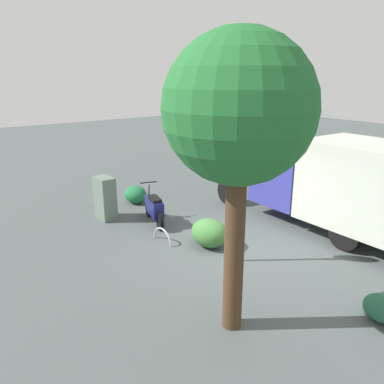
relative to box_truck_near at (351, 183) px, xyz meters
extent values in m
plane|color=#4A5252|center=(1.30, 3.32, -1.56)|extent=(60.00, 60.00, 0.00)
cylinder|color=black|center=(-0.61, -0.93, -1.11)|extent=(0.91, 0.27, 0.90)
cylinder|color=black|center=(-0.56, 0.96, -1.11)|extent=(0.91, 0.27, 0.90)
cylinder|color=black|center=(4.14, -1.06, -1.11)|extent=(0.91, 0.27, 0.90)
cylinder|color=black|center=(4.19, 0.84, -1.11)|extent=(0.91, 0.27, 0.90)
cube|color=#34368F|center=(2.14, -0.05, -0.16)|extent=(1.85, 2.15, 1.90)
cube|color=black|center=(2.14, -0.05, 0.44)|extent=(1.87, 1.99, 0.60)
cylinder|color=black|center=(4.76, 3.84, -1.28)|extent=(0.57, 0.25, 0.56)
cylinder|color=black|center=(3.56, 4.18, -1.28)|extent=(0.57, 0.25, 0.56)
cube|color=navy|center=(4.11, 4.02, -1.00)|extent=(1.15, 0.61, 0.48)
cube|color=black|center=(4.02, 4.05, -0.73)|extent=(0.69, 0.44, 0.12)
cylinder|color=slate|center=(4.72, 3.85, -0.73)|extent=(0.29, 0.14, 0.69)
cylinder|color=black|center=(4.72, 3.85, -0.38)|extent=(0.19, 0.54, 0.04)
cylinder|color=#9E9EA3|center=(0.76, 3.82, -0.03)|extent=(0.08, 0.08, 3.04)
cylinder|color=red|center=(0.76, 3.84, 1.30)|extent=(0.71, 0.32, 0.76)
cube|color=yellow|center=(0.76, 3.84, 0.66)|extent=(0.33, 0.33, 0.44)
cylinder|color=#47301E|center=(-1.14, 5.59, 0.01)|extent=(0.36, 0.36, 3.13)
sphere|color=#20662D|center=(-1.14, 5.59, 2.45)|extent=(2.48, 2.48, 2.48)
cube|color=slate|center=(5.44, 5.05, -0.86)|extent=(0.75, 0.50, 1.39)
torus|color=#B7B7BC|center=(2.79, 4.60, -1.56)|extent=(0.85, 0.09, 0.85)
ellipsoid|color=#1F6A3C|center=(6.26, 3.50, -1.24)|extent=(0.93, 0.76, 0.63)
ellipsoid|color=#265F44|center=(-2.78, 3.21, -1.29)|extent=(0.77, 0.63, 0.52)
ellipsoid|color=#3F7737|center=(1.80, 3.71, -1.18)|extent=(1.11, 0.91, 0.75)
camera|label=1|loc=(-5.61, 9.92, 2.97)|focal=35.99mm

